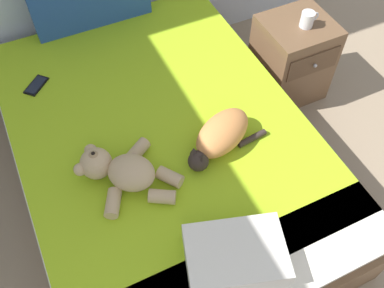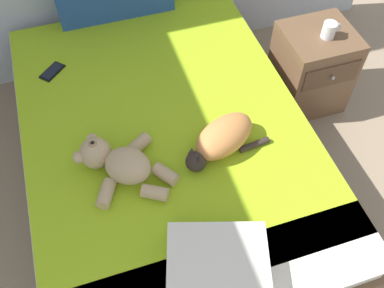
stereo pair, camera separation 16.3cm
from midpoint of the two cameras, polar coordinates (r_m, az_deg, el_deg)
bed at (r=2.43m, az=-1.44°, el=-1.09°), size 1.48×2.07×0.48m
cat at (r=2.09m, az=6.12°, el=0.57°), size 0.44×0.32×0.15m
teddy_bear at (r=2.02m, az=-7.35°, el=-2.59°), size 0.45×0.43×0.16m
cell_phone at (r=2.58m, az=-16.16°, el=9.05°), size 0.16×0.15×0.01m
throw_pillow at (r=1.81m, az=6.01°, el=-15.03°), size 0.47×0.39×0.11m
nightstand at (r=2.93m, az=16.95°, el=9.38°), size 0.42×0.43×0.55m
mug at (r=2.72m, az=19.30°, el=13.88°), size 0.12×0.08×0.09m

